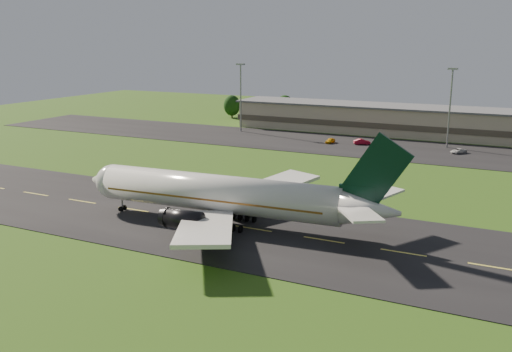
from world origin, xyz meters
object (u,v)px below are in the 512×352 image
at_px(light_mast_west, 241,89).
at_px(service_vehicle_c, 458,151).
at_px(airliner, 223,195).
at_px(light_mast_centre, 451,98).
at_px(service_vehicle_a, 330,141).
at_px(terminal, 462,125).
at_px(service_vehicle_b, 362,142).

bearing_deg(light_mast_west, service_vehicle_c, -6.06).
relative_size(airliner, light_mast_west, 2.52).
height_order(light_mast_west, light_mast_centre, same).
xyz_separation_m(light_mast_west, service_vehicle_c, (63.70, -6.77, -12.04)).
bearing_deg(service_vehicle_c, service_vehicle_a, -145.58).
xyz_separation_m(light_mast_centre, service_vehicle_c, (3.70, -6.77, -12.04)).
bearing_deg(terminal, service_vehicle_c, -84.28).
xyz_separation_m(terminal, light_mast_west, (-61.40, -16.18, 8.75)).
bearing_deg(service_vehicle_a, service_vehicle_c, 6.50).
bearing_deg(light_mast_west, service_vehicle_b, -7.94).
bearing_deg(airliner, terminal, 73.19).
relative_size(airliner, service_vehicle_a, 13.08).
bearing_deg(terminal, light_mast_west, -165.24).
bearing_deg(light_mast_centre, service_vehicle_a, -166.06).
height_order(service_vehicle_b, service_vehicle_c, service_vehicle_b).
height_order(light_mast_west, service_vehicle_b, light_mast_west).
distance_m(terminal, service_vehicle_a, 38.59).
distance_m(light_mast_west, service_vehicle_a, 33.90).
bearing_deg(service_vehicle_b, light_mast_centre, -102.21).
relative_size(light_mast_west, service_vehicle_a, 5.19).
bearing_deg(airliner, light_mast_west, 112.31).
xyz_separation_m(airliner, terminal, (22.41, 96.13, -0.67)).
distance_m(airliner, terminal, 98.71).
bearing_deg(light_mast_centre, airliner, -104.72).
height_order(light_mast_west, service_vehicle_a, light_mast_west).
height_order(airliner, terminal, airliner).
height_order(airliner, service_vehicle_b, airliner).
bearing_deg(service_vehicle_a, terminal, 43.19).
relative_size(terminal, service_vehicle_b, 33.18).
distance_m(terminal, service_vehicle_b, 31.21).
bearing_deg(service_vehicle_b, light_mast_west, 55.18).
relative_size(light_mast_centre, service_vehicle_a, 5.19).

